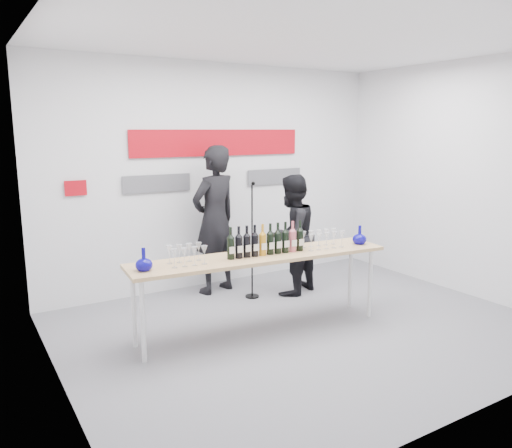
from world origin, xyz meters
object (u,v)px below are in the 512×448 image
object	(u,v)px
tasting_table	(261,261)
mic_stand	(252,263)
presenter_left	(215,220)
presenter_right	(292,235)

from	to	relation	value
tasting_table	mic_stand	xyz separation A→B (m)	(0.48, 0.98, -0.32)
presenter_left	presenter_right	world-z (taller)	presenter_left
presenter_left	presenter_right	xyz separation A→B (m)	(0.82, -0.58, -0.18)
tasting_table	presenter_right	world-z (taller)	presenter_right
tasting_table	mic_stand	size ratio (longest dim) A/B	1.89
mic_stand	presenter_left	bearing A→B (deg)	108.48
tasting_table	presenter_left	distance (m)	1.47
tasting_table	mic_stand	distance (m)	1.14
presenter_right	presenter_left	bearing A→B (deg)	-56.69
presenter_left	tasting_table	bearing A→B (deg)	66.64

